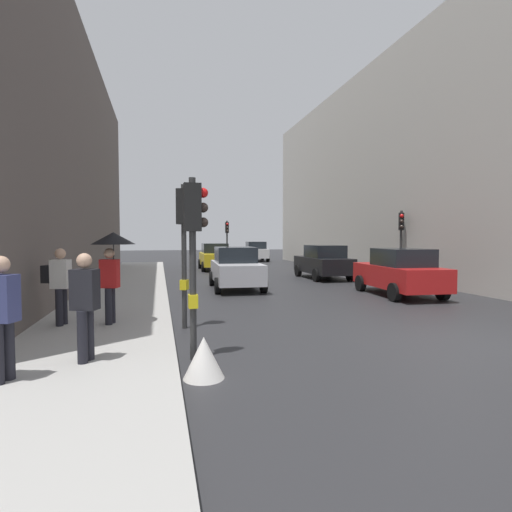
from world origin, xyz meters
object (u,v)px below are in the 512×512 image
(traffic_light_near_left, at_px, (194,235))
(pedestrian_with_black_backpack, at_px, (59,282))
(car_silver_hatchback, at_px, (236,268))
(car_yellow_taxi, at_px, (215,257))
(car_white_compact, at_px, (255,251))
(traffic_light_near_right, at_px, (185,229))
(traffic_light_far_median, at_px, (227,235))
(car_dark_suv, at_px, (323,262))
(car_red_sedan, at_px, (399,272))
(warning_sign_triangle, at_px, (204,358))
(traffic_light_mid_street, at_px, (401,233))
(pedestrian_with_umbrella, at_px, (112,252))
(pedestrian_in_dark_coat, at_px, (85,302))

(traffic_light_near_left, relative_size, pedestrian_with_black_backpack, 1.82)
(car_silver_hatchback, xyz_separation_m, car_yellow_taxi, (0.48, 9.94, 0.00))
(traffic_light_near_left, xyz_separation_m, car_white_compact, (7.92, 28.14, -1.35))
(traffic_light_near_right, relative_size, car_white_compact, 0.79)
(car_silver_hatchback, bearing_deg, traffic_light_far_median, 81.95)
(car_dark_suv, bearing_deg, traffic_light_far_median, 106.24)
(car_red_sedan, xyz_separation_m, car_dark_suv, (-0.35, 6.30, 0.00))
(traffic_light_near_left, relative_size, warning_sign_triangle, 4.97)
(car_red_sedan, bearing_deg, car_silver_hatchback, 149.03)
(traffic_light_mid_street, relative_size, pedestrian_with_umbrella, 1.61)
(pedestrian_in_dark_coat, bearing_deg, car_yellow_taxi, 76.21)
(pedestrian_with_black_backpack, bearing_deg, pedestrian_with_umbrella, -7.44)
(car_white_compact, distance_m, pedestrian_with_black_backpack, 27.52)
(traffic_light_far_median, height_order, car_yellow_taxi, traffic_light_far_median)
(car_silver_hatchback, bearing_deg, car_red_sedan, -30.97)
(traffic_light_mid_street, xyz_separation_m, car_yellow_taxi, (-7.72, 9.41, -1.51))
(car_yellow_taxi, xyz_separation_m, pedestrian_in_dark_coat, (-4.79, -19.53, 0.25))
(traffic_light_mid_street, bearing_deg, car_yellow_taxi, 129.37)
(traffic_light_near_right, bearing_deg, pedestrian_in_dark_coat, -123.24)
(car_silver_hatchback, distance_m, pedestrian_with_black_backpack, 8.49)
(car_red_sedan, relative_size, pedestrian_in_dark_coat, 2.44)
(car_silver_hatchback, relative_size, pedestrian_in_dark_coat, 2.42)
(car_red_sedan, bearing_deg, car_white_compact, 90.49)
(car_dark_suv, height_order, pedestrian_in_dark_coat, pedestrian_in_dark_coat)
(car_red_sedan, bearing_deg, traffic_light_near_left, -143.31)
(car_silver_hatchback, bearing_deg, pedestrian_with_umbrella, -121.97)
(traffic_light_mid_street, xyz_separation_m, pedestrian_with_umbrella, (-12.39, -7.25, -0.54))
(traffic_light_mid_street, distance_m, traffic_light_far_median, 14.89)
(traffic_light_mid_street, bearing_deg, traffic_light_far_median, 114.64)
(car_silver_hatchback, bearing_deg, car_dark_suv, 29.46)
(pedestrian_in_dark_coat, bearing_deg, pedestrian_with_black_backpack, 109.40)
(car_white_compact, height_order, pedestrian_in_dark_coat, pedestrian_in_dark_coat)
(traffic_light_near_right, bearing_deg, pedestrian_with_umbrella, 174.31)
(traffic_light_near_right, height_order, car_dark_suv, traffic_light_near_right)
(traffic_light_far_median, bearing_deg, car_red_sedan, -78.37)
(car_yellow_taxi, relative_size, warning_sign_triangle, 6.52)
(pedestrian_with_black_backpack, bearing_deg, traffic_light_near_right, -6.42)
(traffic_light_near_left, xyz_separation_m, traffic_light_near_right, (-0.00, 2.50, 0.14))
(traffic_light_near_right, height_order, car_white_compact, traffic_light_near_right)
(car_red_sedan, relative_size, pedestrian_with_black_backpack, 2.44)
(car_red_sedan, relative_size, car_yellow_taxi, 1.02)
(pedestrian_with_umbrella, distance_m, pedestrian_with_black_backpack, 1.37)
(traffic_light_mid_street, height_order, car_white_compact, traffic_light_mid_street)
(car_silver_hatchback, bearing_deg, pedestrian_in_dark_coat, -114.21)
(traffic_light_near_left, bearing_deg, pedestrian_with_umbrella, 121.86)
(car_red_sedan, relative_size, warning_sign_triangle, 6.64)
(pedestrian_in_dark_coat, bearing_deg, car_silver_hatchback, 65.79)
(traffic_light_near_left, xyz_separation_m, pedestrian_in_dark_coat, (-1.78, -0.21, -1.10))
(car_dark_suv, xyz_separation_m, pedestrian_with_black_backpack, (-10.61, -9.52, 0.29))
(car_yellow_taxi, bearing_deg, pedestrian_with_black_backpack, -109.55)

